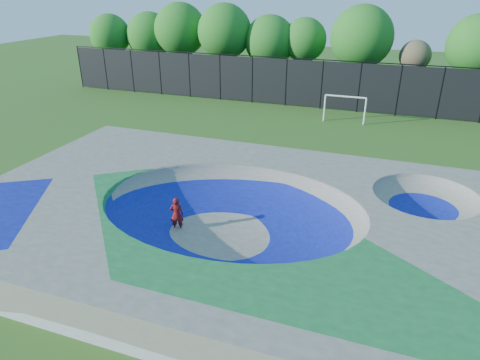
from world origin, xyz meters
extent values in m
plane|color=#2A5517|center=(0.00, 0.00, 0.00)|extent=(120.00, 120.00, 0.00)
cube|color=gray|center=(0.00, 0.00, 0.75)|extent=(22.00, 14.00, 1.50)
imported|color=red|center=(-2.27, -0.46, 0.77)|extent=(0.65, 0.53, 1.54)
cube|color=black|center=(-2.27, -0.46, 0.03)|extent=(0.81, 0.44, 0.05)
cylinder|color=white|center=(0.88, 17.68, 0.99)|extent=(0.12, 0.12, 1.98)
cylinder|color=white|center=(3.85, 17.68, 0.99)|extent=(0.12, 0.12, 1.98)
cylinder|color=white|center=(2.37, 17.68, 1.98)|extent=(2.97, 0.12, 0.12)
cylinder|color=black|center=(-24.00, 21.00, 2.00)|extent=(0.09, 0.09, 4.00)
cylinder|color=black|center=(-21.00, 21.00, 2.00)|extent=(0.09, 0.09, 4.00)
cylinder|color=black|center=(-18.00, 21.00, 2.00)|extent=(0.09, 0.09, 4.00)
cylinder|color=black|center=(-15.00, 21.00, 2.00)|extent=(0.09, 0.09, 4.00)
cylinder|color=black|center=(-12.00, 21.00, 2.00)|extent=(0.09, 0.09, 4.00)
cylinder|color=black|center=(-9.00, 21.00, 2.00)|extent=(0.09, 0.09, 4.00)
cylinder|color=black|center=(-6.00, 21.00, 2.00)|extent=(0.09, 0.09, 4.00)
cylinder|color=black|center=(-3.00, 21.00, 2.00)|extent=(0.09, 0.09, 4.00)
cylinder|color=black|center=(0.00, 21.00, 2.00)|extent=(0.09, 0.09, 4.00)
cylinder|color=black|center=(3.00, 21.00, 2.00)|extent=(0.09, 0.09, 4.00)
cylinder|color=black|center=(6.00, 21.00, 2.00)|extent=(0.09, 0.09, 4.00)
cylinder|color=black|center=(9.00, 21.00, 2.00)|extent=(0.09, 0.09, 4.00)
cube|color=black|center=(0.00, 21.00, 2.00)|extent=(48.00, 0.03, 3.80)
cylinder|color=black|center=(0.00, 21.00, 4.00)|extent=(48.00, 0.08, 0.08)
cylinder|color=#462E23|center=(-23.55, 25.89, 1.52)|extent=(0.44, 0.44, 3.03)
sphere|color=#1D681B|center=(-23.55, 25.89, 4.62)|extent=(4.24, 4.24, 4.24)
cylinder|color=#462E23|center=(-19.46, 27.09, 1.39)|extent=(0.44, 0.44, 2.77)
sphere|color=#1D681B|center=(-19.46, 27.09, 4.57)|extent=(4.79, 4.79, 4.79)
cylinder|color=#462E23|center=(-15.61, 26.72, 1.68)|extent=(0.44, 0.44, 3.35)
sphere|color=#1D681B|center=(-15.61, 26.72, 5.32)|extent=(5.24, 5.24, 5.24)
cylinder|color=#462E23|center=(-10.38, 25.71, 1.73)|extent=(0.44, 0.44, 3.46)
sphere|color=#1D681B|center=(-10.38, 25.71, 5.39)|extent=(5.16, 5.16, 5.16)
cylinder|color=#462E23|center=(-6.10, 26.56, 1.40)|extent=(0.44, 0.44, 2.80)
sphere|color=#1D681B|center=(-6.10, 26.56, 4.59)|extent=(4.79, 4.79, 4.79)
cylinder|color=#462E23|center=(-2.87, 27.12, 1.62)|extent=(0.44, 0.44, 3.24)
sphere|color=#1D681B|center=(-2.87, 27.12, 4.76)|extent=(4.05, 4.05, 4.05)
cylinder|color=#462E23|center=(2.38, 25.76, 1.66)|extent=(0.44, 0.44, 3.31)
sphere|color=#1D681B|center=(2.38, 25.76, 5.34)|extent=(5.40, 5.40, 5.40)
cylinder|color=#462E23|center=(6.94, 25.64, 1.46)|extent=(0.44, 0.44, 2.92)
sphere|color=brown|center=(6.94, 25.64, 4.02)|extent=(2.60, 2.60, 2.60)
cylinder|color=#462E23|center=(11.38, 24.90, 1.68)|extent=(0.44, 0.44, 3.37)
sphere|color=#1D681B|center=(11.38, 24.90, 5.16)|extent=(4.77, 4.77, 4.77)
camera|label=1|loc=(5.52, -14.31, 9.58)|focal=32.00mm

